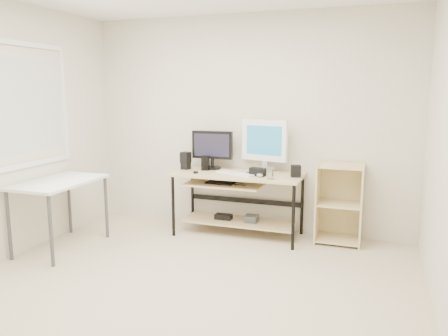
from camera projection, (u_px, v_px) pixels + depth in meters
name	position (u px, v px, depth m)	size (l,w,h in m)	color
room	(163.00, 138.00, 3.54)	(4.01, 4.01, 2.62)	beige
desk	(236.00, 191.00, 5.14)	(1.50, 0.65, 0.75)	#D2B985
side_table	(59.00, 188.00, 4.67)	(0.60, 1.00, 0.75)	white
shelf_unit	(340.00, 203.00, 4.92)	(0.50, 0.40, 0.90)	beige
black_monitor	(212.00, 147.00, 5.33)	(0.51, 0.21, 0.47)	black
white_imac	(264.00, 142.00, 5.14)	(0.57, 0.18, 0.61)	silver
keyboard	(235.00, 173.00, 5.04)	(0.49, 0.14, 0.02)	white
mouse	(260.00, 175.00, 4.87)	(0.07, 0.12, 0.04)	#B1B1B6
center_speaker	(258.00, 172.00, 4.93)	(0.18, 0.08, 0.09)	black
speaker_left	(186.00, 160.00, 5.33)	(0.12, 0.12, 0.21)	black
speaker_right	(296.00, 171.00, 4.86)	(0.11, 0.11, 0.13)	black
audio_controller	(205.00, 163.00, 5.26)	(0.09, 0.06, 0.18)	black
volume_puck	(196.00, 172.00, 5.08)	(0.06, 0.06, 0.02)	black
smartphone	(247.00, 173.00, 5.07)	(0.06, 0.10, 0.01)	black
coaster	(271.00, 179.00, 4.74)	(0.08, 0.08, 0.01)	#976D44
drinking_glass	(271.00, 173.00, 4.73)	(0.07, 0.07, 0.13)	white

